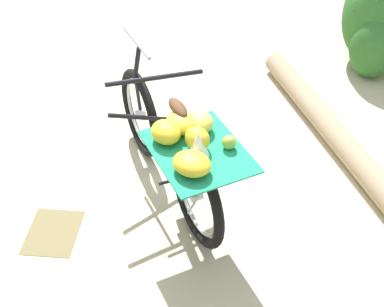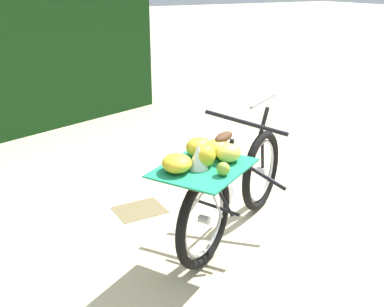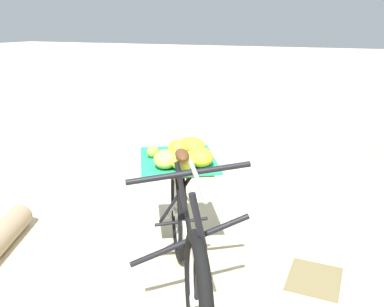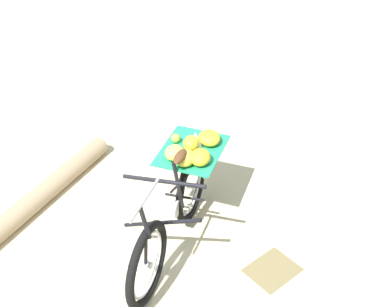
{
  "view_description": "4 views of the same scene",
  "coord_description": "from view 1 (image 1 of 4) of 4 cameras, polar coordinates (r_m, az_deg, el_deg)",
  "views": [
    {
      "loc": [
        3.04,
        0.55,
        2.83
      ],
      "look_at": [
        0.58,
        0.34,
        0.76
      ],
      "focal_mm": 49.08,
      "sensor_mm": 36.0,
      "label": 1
    },
    {
      "loc": [
        2.08,
        2.91,
        1.99
      ],
      "look_at": [
        0.67,
        0.38,
        0.9
      ],
      "focal_mm": 43.75,
      "sensor_mm": 36.0,
      "label": 2
    },
    {
      "loc": [
        -2.02,
        -0.85,
        1.73
      ],
      "look_at": [
        0.52,
        0.24,
        0.86
      ],
      "focal_mm": 38.68,
      "sensor_mm": 36.0,
      "label": 3
    },
    {
      "loc": [
        -1.91,
        -2.57,
        3.5
      ],
      "look_at": [
        0.49,
        0.27,
        0.83
      ],
      "focal_mm": 48.36,
      "sensor_mm": 36.0,
      "label": 4
    }
  ],
  "objects": [
    {
      "name": "ground_plane",
      "position": [
        4.19,
        -3.87,
        -2.59
      ],
      "size": [
        60.0,
        60.0,
        0.0
      ],
      "primitive_type": "plane",
      "color": "beige"
    },
    {
      "name": "bicycle",
      "position": [
        3.67,
        -2.2,
        0.7
      ],
      "size": [
        1.69,
        1.16,
        1.03
      ],
      "rotation": [
        0.0,
        0.0,
        -2.61
      ],
      "color": "black",
      "rests_on": "ground_plane"
    },
    {
      "name": "fallen_log",
      "position": [
        4.66,
        14.8,
        2.66
      ],
      "size": [
        2.25,
        1.07,
        0.2
      ],
      "primitive_type": "cylinder",
      "rotation": [
        0.0,
        1.57,
        0.38
      ],
      "color": "#9E8466",
      "rests_on": "ground_plane"
    },
    {
      "name": "shrub_cluster",
      "position": [
        5.76,
        19.79,
        13.51
      ],
      "size": [
        1.12,
        0.77,
        1.07
      ],
      "color": "#2D6628",
      "rests_on": "ground_plane"
    },
    {
      "name": "leaf_litter_patch",
      "position": [
        3.9,
        -14.86,
        -8.26
      ],
      "size": [
        0.44,
        0.36,
        0.01
      ],
      "primitive_type": "cube",
      "color": "olive",
      "rests_on": "ground_plane"
    }
  ]
}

